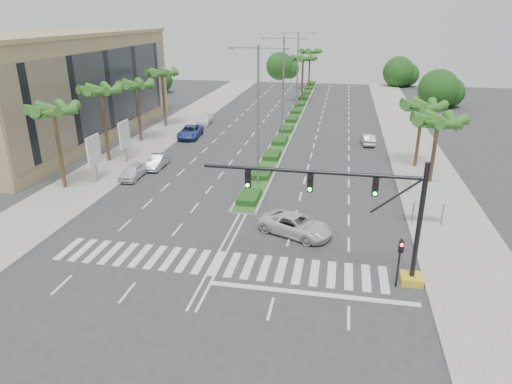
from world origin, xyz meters
TOP-DOWN VIEW (x-y plane):
  - ground at (0.00, 0.00)m, footprint 160.00×160.00m
  - footpath_right at (15.20, 20.00)m, footprint 6.00×120.00m
  - footpath_left at (-15.20, 20.00)m, footprint 6.00×120.00m
  - median at (0.00, 45.00)m, footprint 2.20×75.00m
  - median_grass at (0.00, 45.00)m, footprint 1.80×75.00m
  - building at (-26.00, 26.00)m, footprint 12.00×36.00m
  - signal_gantry at (9.27, -0.00)m, footprint 12.60×1.20m
  - pedestrian_signal at (10.60, -0.68)m, footprint 0.28×0.36m
  - direction_sign at (13.50, 7.99)m, footprint 2.70×0.11m
  - billboard_near at (-14.50, 12.00)m, footprint 0.18×2.10m
  - billboard_far at (-14.50, 18.00)m, footprint 0.18×2.10m
  - palm_left_near at (-16.50, 10.00)m, footprint 4.57×4.68m
  - palm_left_mid at (-16.50, 18.00)m, footprint 4.57×4.68m
  - palm_left_far at (-16.50, 26.00)m, footprint 4.57×4.68m
  - palm_left_end at (-16.50, 34.00)m, footprint 4.57×4.68m
  - palm_right_near at (14.50, 14.00)m, footprint 4.57×4.68m
  - palm_right_far at (14.50, 22.00)m, footprint 4.57×4.68m
  - palm_median_a at (0.00, 55.00)m, footprint 4.57×4.68m
  - palm_median_b at (0.00, 70.00)m, footprint 4.57×4.68m
  - streetlight_near at (0.00, 14.00)m, footprint 5.10×0.25m
  - streetlight_mid at (0.00, 30.00)m, footprint 5.10×0.25m
  - streetlight_far at (0.00, 46.00)m, footprint 5.10×0.25m
  - car_parked_a at (-11.80, 13.65)m, footprint 1.71×4.01m
  - car_parked_b at (-10.81, 17.01)m, footprint 1.52×4.02m
  - car_parked_c at (-11.36, 29.06)m, footprint 2.85×5.44m
  - car_parked_d at (-11.80, 36.80)m, footprint 1.94×4.43m
  - car_crossing at (4.35, 4.86)m, footprint 5.70×4.28m
  - car_right at (10.17, 29.91)m, footprint 1.66×3.95m

SIDE VIEW (x-z plane):
  - ground at x=0.00m, z-range 0.00..0.00m
  - footpath_right at x=15.20m, z-range 0.00..0.15m
  - footpath_left at x=-15.20m, z-range 0.00..0.15m
  - median at x=0.00m, z-range 0.00..0.20m
  - median_grass at x=0.00m, z-range 0.20..0.24m
  - car_right at x=10.17m, z-range 0.00..1.27m
  - car_parked_d at x=-11.80m, z-range 0.00..1.27m
  - car_parked_b at x=-10.81m, z-range 0.00..1.31m
  - car_parked_a at x=-11.80m, z-range 0.00..1.35m
  - car_crossing at x=4.35m, z-range 0.00..1.44m
  - car_parked_c at x=-11.36m, z-range 0.00..1.46m
  - pedestrian_signal at x=10.60m, z-range 0.54..3.54m
  - direction_sign at x=13.50m, z-range 0.75..4.15m
  - billboard_near at x=-14.50m, z-range 0.79..5.14m
  - billboard_far at x=-14.50m, z-range 0.79..5.14m
  - signal_gantry at x=9.27m, z-range -0.14..7.06m
  - palm_right_far at x=14.50m, z-range 2.54..9.29m
  - building at x=-26.00m, z-range 0.00..12.00m
  - palm_right_near at x=14.50m, z-range 2.68..9.73m
  - palm_left_far at x=-16.50m, z-range 2.82..10.17m
  - palm_left_near at x=-16.50m, z-range 2.91..10.46m
  - streetlight_near at x=0.00m, z-range 0.81..12.81m
  - streetlight_mid at x=0.00m, z-range 0.81..12.81m
  - streetlight_far at x=0.00m, z-range 0.81..12.81m
  - palm_left_end at x=-16.50m, z-range 3.01..10.76m
  - palm_left_mid at x=-16.50m, z-range 3.10..11.05m
  - palm_median_a at x=0.00m, z-range 3.15..11.20m
  - palm_median_b at x=0.00m, z-range 3.15..11.20m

